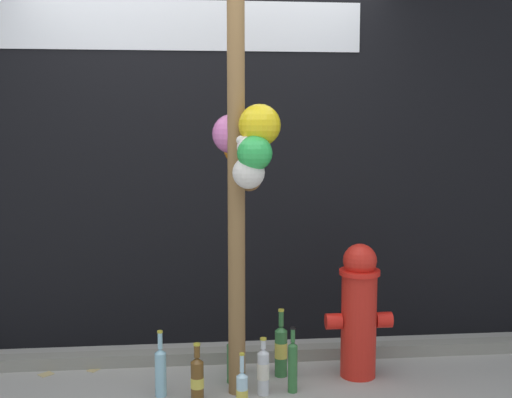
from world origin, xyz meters
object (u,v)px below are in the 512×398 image
bottle_6 (263,370)px  bottle_5 (293,365)px  bottle_4 (236,350)px  bottle_7 (232,360)px  bottle_0 (242,390)px  memorial_post (242,123)px  bottle_1 (197,378)px  bottle_2 (161,370)px  bottle_3 (281,349)px  fire_hydrant (359,310)px

bottle_6 → bottle_5: bearing=4.0°
bottle_5 → bottle_6: bottle_5 is taller
bottle_4 → bottle_7: bearing=-102.8°
bottle_6 → bottle_0: bearing=-128.9°
memorial_post → bottle_1: memorial_post is taller
bottle_2 → bottle_6: (0.59, -0.03, -0.01)m
bottle_2 → bottle_3: (0.73, 0.23, 0.02)m
fire_hydrant → bottle_4: fire_hydrant is taller
memorial_post → bottle_7: (-0.05, 0.15, -1.42)m
bottle_7 → bottle_4: bearing=77.2°
bottle_3 → bottle_4: 0.28m
memorial_post → fire_hydrant: memorial_post is taller
bottle_3 → bottle_0: bearing=-122.8°
memorial_post → bottle_3: 1.43m
memorial_post → bottle_5: 1.43m
fire_hydrant → bottle_6: (-0.62, -0.21, -0.28)m
bottle_0 → memorial_post: bearing=83.7°
bottle_2 → bottle_1: bearing=-17.8°
bottle_4 → bottle_7: bottle_4 is taller
bottle_2 → bottle_5: (0.77, -0.02, 0.01)m
bottle_3 → bottle_5: (0.03, -0.25, -0.01)m
bottle_1 → bottle_6: bearing=5.0°
fire_hydrant → bottle_0: 0.90m
memorial_post → bottle_2: size_ratio=6.94×
bottle_0 → bottle_1: size_ratio=0.95×
memorial_post → bottle_4: memorial_post is taller
bottle_0 → bottle_1: bottle_1 is taller
bottle_2 → bottle_3: bottle_3 is taller
bottle_0 → bottle_5: size_ratio=0.80×
memorial_post → bottle_1: (-0.27, -0.07, -1.44)m
bottle_1 → bottle_4: 0.43m
bottle_1 → bottle_5: (0.56, 0.05, 0.03)m
memorial_post → fire_hydrant: (0.73, 0.17, -1.14)m
bottle_5 → bottle_7: (-0.34, 0.18, -0.02)m
bottle_0 → bottle_4: (0.00, 0.49, 0.05)m
memorial_post → bottle_6: bearing=-18.3°
memorial_post → bottle_3: memorial_post is taller
bottle_3 → fire_hydrant: bearing=-5.7°
bottle_7 → bottle_2: bearing=-159.7°
bottle_2 → bottle_7: (0.42, 0.16, -0.01)m
bottle_1 → bottle_7: size_ratio=0.92×
bottle_4 → bottle_2: bearing=-147.4°
fire_hydrant → bottle_4: 0.81m
bottle_1 → bottle_5: bearing=4.7°
fire_hydrant → bottle_7: size_ratio=2.32×
memorial_post → bottle_5: bearing=-5.0°
bottle_0 → bottle_7: size_ratio=0.87×
bottle_6 → bottle_1: bearing=-175.0°
bottle_3 → bottle_6: bearing=-118.4°
bottle_1 → bottle_3: size_ratio=0.77×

